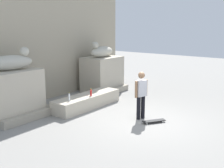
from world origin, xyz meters
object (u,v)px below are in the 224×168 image
bottle_clear (69,98)px  bottle_red (91,93)px  statue_reclining_right (102,51)px  skater (141,93)px  skateboard (154,121)px  statue_reclining_left (11,62)px

bottle_clear → bottle_red: 1.03m
statue_reclining_right → skater: size_ratio=0.98×
skater → bottle_clear: bearing=-45.6°
statue_reclining_right → skateboard: (-2.40, -4.27, -1.91)m
bottle_clear → skater: bearing=-63.1°
skater → bottle_red: (-0.16, 2.18, -0.30)m
statue_reclining_left → bottle_clear: size_ratio=5.39×
statue_reclining_right → bottle_red: bearing=27.2°
bottle_red → statue_reclining_left: bearing=148.1°
statue_reclining_right → skateboard: bearing=56.6°
skateboard → bottle_clear: bearing=-35.7°
skater → bottle_clear: (-1.18, 2.33, -0.28)m
statue_reclining_left → skateboard: statue_reclining_left is taller
statue_reclining_left → skater: bearing=-43.0°
statue_reclining_right → bottle_clear: bearing=17.2°
bottle_red → skateboard: bearing=-88.2°
statue_reclining_left → statue_reclining_right: same height
statue_reclining_right → skater: 4.49m
statue_reclining_left → skateboard: (2.50, -4.26, -1.91)m
statue_reclining_left → statue_reclining_right: 4.91m
statue_reclining_left → bottle_red: statue_reclining_left is taller
skater → statue_reclining_left: bearing=-37.6°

